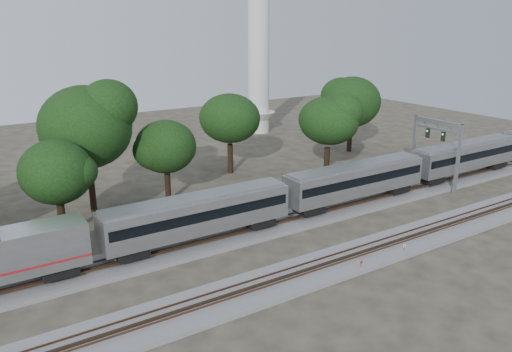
% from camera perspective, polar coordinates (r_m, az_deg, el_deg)
% --- Properties ---
extents(ground, '(160.00, 160.00, 0.00)m').
position_cam_1_polar(ground, '(46.35, 3.17, -9.08)').
color(ground, '#383328').
rests_on(ground, ground).
extents(track_far, '(160.00, 5.00, 0.73)m').
position_cam_1_polar(track_far, '(50.80, -0.77, -6.35)').
color(track_far, slate).
rests_on(track_far, ground).
extents(track_near, '(160.00, 5.00, 0.73)m').
position_cam_1_polar(track_near, '(43.44, 6.29, -10.78)').
color(track_near, slate).
rests_on(track_near, ground).
extents(train, '(135.63, 3.31, 4.88)m').
position_cam_1_polar(train, '(72.89, 22.88, 2.24)').
color(train, silver).
rests_on(train, ground).
extents(switch_stand_red, '(0.31, 0.07, 0.99)m').
position_cam_1_polar(switch_stand_red, '(44.30, 11.92, -9.86)').
color(switch_stand_red, '#512D19').
rests_on(switch_stand_red, ground).
extents(switch_stand_white, '(0.33, 0.06, 1.02)m').
position_cam_1_polar(switch_stand_white, '(48.21, 16.58, -7.88)').
color(switch_stand_white, '#512D19').
rests_on(switch_stand_white, ground).
extents(switch_lever, '(0.57, 0.44, 0.30)m').
position_cam_1_polar(switch_lever, '(47.32, 14.42, -8.86)').
color(switch_lever, '#512D19').
rests_on(switch_lever, ground).
extents(signal_gantry, '(0.61, 7.23, 8.79)m').
position_cam_1_polar(signal_gantry, '(67.01, 19.92, 4.04)').
color(signal_gantry, gray).
rests_on(signal_gantry, ground).
extents(tree_2, '(6.91, 6.91, 9.74)m').
position_cam_1_polar(tree_2, '(51.30, -21.87, 0.41)').
color(tree_2, black).
rests_on(tree_2, ground).
extents(tree_3, '(9.87, 9.87, 13.91)m').
position_cam_1_polar(tree_3, '(56.68, -18.90, 5.29)').
color(tree_3, black).
rests_on(tree_3, ground).
extents(tree_4, '(6.85, 6.85, 9.66)m').
position_cam_1_polar(tree_4, '(58.50, -10.29, 3.31)').
color(tree_4, black).
rests_on(tree_4, ground).
extents(tree_5, '(7.95, 7.95, 11.20)m').
position_cam_1_polar(tree_5, '(69.03, -3.03, 6.60)').
color(tree_5, black).
rests_on(tree_5, ground).
extents(tree_6, '(8.10, 8.10, 11.42)m').
position_cam_1_polar(tree_6, '(67.10, 8.28, 6.26)').
color(tree_6, black).
rests_on(tree_6, ground).
extents(tree_7, '(8.28, 8.28, 11.68)m').
position_cam_1_polar(tree_7, '(82.40, 10.87, 8.29)').
color(tree_7, black).
rests_on(tree_7, ground).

